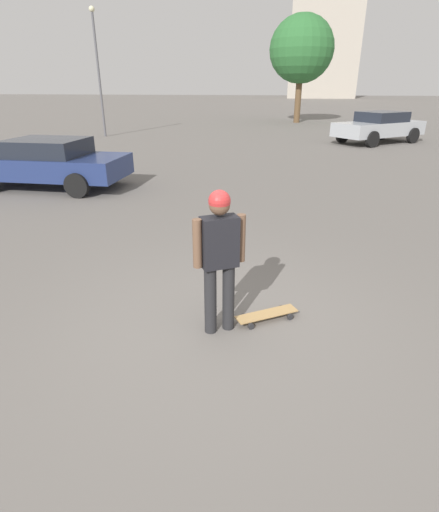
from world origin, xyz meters
The scene contains 8 objects.
ground_plane centered at (0.00, 0.00, 0.00)m, with size 220.00×220.00×0.00m, color slate.
person centered at (0.00, 0.00, 0.98)m, with size 0.36×0.52×1.64m.
skateboard centered at (-0.29, 0.53, 0.07)m, with size 0.56×0.75×0.09m.
car_parked_near centered at (-6.15, -5.68, 0.68)m, with size 2.04×4.28×1.29m.
car_parked_far centered at (-16.98, 5.05, 0.76)m, with size 4.27×4.67×1.43m.
building_block_distant centered at (-87.88, 7.28, 12.34)m, with size 8.26×13.31×24.68m.
tree_distant centered at (-27.85, 1.42, 4.85)m, with size 4.47×4.47×7.11m.
lamp_post centered at (-17.52, -9.07, 3.57)m, with size 0.28×0.28×6.13m.
Camera 1 is at (3.86, 0.61, 2.60)m, focal length 28.00 mm.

